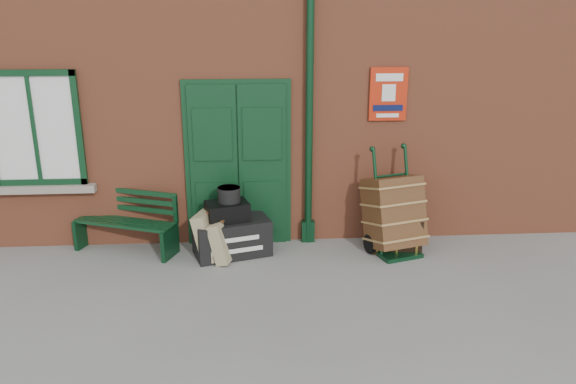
{
  "coord_description": "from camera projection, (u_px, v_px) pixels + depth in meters",
  "views": [
    {
      "loc": [
        -0.12,
        -5.86,
        3.07
      ],
      "look_at": [
        0.31,
        0.6,
        1.0
      ],
      "focal_mm": 35.0,
      "sensor_mm": 36.0,
      "label": 1
    }
  ],
  "objects": [
    {
      "name": "ground",
      "position": [
        265.0,
        290.0,
        6.51
      ],
      "size": [
        80.0,
        80.0,
        0.0
      ],
      "primitive_type": "plane",
      "color": "gray",
      "rests_on": "ground"
    },
    {
      "name": "station_building",
      "position": [
        257.0,
        71.0,
        9.17
      ],
      "size": [
        10.3,
        4.3,
        4.36
      ],
      "color": "#AD5637",
      "rests_on": "ground"
    },
    {
      "name": "bench",
      "position": [
        127.0,
        220.0,
        7.51
      ],
      "size": [
        1.43,
        0.89,
        0.85
      ],
      "rotation": [
        0.0,
        0.0,
        -0.37
      ],
      "color": "#0D3219",
      "rests_on": "ground"
    },
    {
      "name": "houdini_trunk",
      "position": [
        232.0,
        237.0,
        7.42
      ],
      "size": [
        1.08,
        0.79,
        0.49
      ],
      "primitive_type": "cube",
      "rotation": [
        0.0,
        0.0,
        0.29
      ],
      "color": "black",
      "rests_on": "ground"
    },
    {
      "name": "strongbox",
      "position": [
        227.0,
        211.0,
        7.31
      ],
      "size": [
        0.62,
        0.52,
        0.24
      ],
      "primitive_type": "cube",
      "rotation": [
        0.0,
        0.0,
        0.29
      ],
      "color": "black",
      "rests_on": "houdini_trunk"
    },
    {
      "name": "hatbox",
      "position": [
        229.0,
        194.0,
        7.27
      ],
      "size": [
        0.36,
        0.36,
        0.19
      ],
      "primitive_type": "cylinder",
      "rotation": [
        0.0,
        0.0,
        0.29
      ],
      "color": "black",
      "rests_on": "strongbox"
    },
    {
      "name": "suitcase_back",
      "position": [
        208.0,
        235.0,
        7.27
      ],
      "size": [
        0.43,
        0.52,
        0.64
      ],
      "primitive_type": "cube",
      "rotation": [
        0.0,
        -0.23,
        -0.31
      ],
      "color": "tan",
      "rests_on": "ground"
    },
    {
      "name": "suitcase_front",
      "position": [
        222.0,
        241.0,
        7.21
      ],
      "size": [
        0.39,
        0.46,
        0.55
      ],
      "primitive_type": "cube",
      "rotation": [
        0.0,
        -0.23,
        -0.31
      ],
      "color": "tan",
      "rests_on": "ground"
    },
    {
      "name": "porter_trolley",
      "position": [
        394.0,
        213.0,
        7.43
      ],
      "size": [
        0.85,
        0.89,
        1.39
      ],
      "rotation": [
        0.0,
        0.0,
        0.3
      ],
      "color": "black",
      "rests_on": "ground"
    },
    {
      "name": "dark_trunk",
      "position": [
        396.0,
        233.0,
        7.57
      ],
      "size": [
        0.71,
        0.52,
        0.48
      ],
      "primitive_type": "cube",
      "rotation": [
        0.0,
        0.0,
        -0.14
      ],
      "color": "black",
      "rests_on": "ground"
    }
  ]
}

